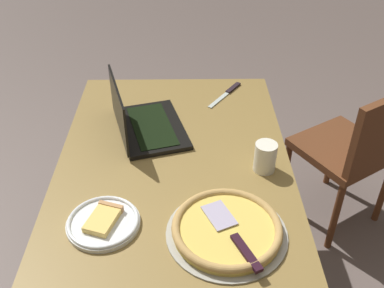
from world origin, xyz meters
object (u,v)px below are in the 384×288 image
at_px(drink_cup, 265,157).
at_px(table_knife, 228,92).
at_px(laptop, 142,122).
at_px(chair_near, 355,149).
at_px(pizza_plate, 103,222).
at_px(pizza_tray, 227,229).
at_px(dining_table, 174,177).

bearing_deg(drink_cup, table_knife, 9.01).
bearing_deg(laptop, chair_near, -75.14).
relative_size(pizza_plate, pizza_tray, 0.62).
xyz_separation_m(laptop, chair_near, (0.26, -0.98, -0.33)).
height_order(dining_table, laptop, laptop).
bearing_deg(pizza_tray, table_knife, -4.71).
bearing_deg(laptop, dining_table, -144.60).
relative_size(pizza_plate, table_knife, 1.02).
xyz_separation_m(laptop, pizza_plate, (-0.49, 0.08, -0.03)).
xyz_separation_m(laptop, table_knife, (0.29, -0.36, -0.04)).
xyz_separation_m(table_knife, drink_cup, (-0.53, -0.08, 0.05)).
height_order(pizza_plate, chair_near, chair_near).
height_order(pizza_tray, table_knife, pizza_tray).
distance_m(pizza_plate, chair_near, 1.33).
bearing_deg(pizza_tray, pizza_plate, 83.53).
bearing_deg(chair_near, pizza_plate, 125.50).
height_order(dining_table, pizza_plate, pizza_plate).
relative_size(drink_cup, chair_near, 0.13).
relative_size(laptop, drink_cup, 3.75).
xyz_separation_m(laptop, pizza_tray, (-0.54, -0.29, -0.02)).
xyz_separation_m(dining_table, pizza_plate, (-0.32, 0.20, 0.10)).
bearing_deg(dining_table, laptop, 35.40).
xyz_separation_m(dining_table, chair_near, (0.44, -0.85, -0.21)).
distance_m(laptop, pizza_plate, 0.50).
xyz_separation_m(pizza_plate, pizza_tray, (-0.04, -0.37, 0.01)).
distance_m(dining_table, pizza_tray, 0.41).
relative_size(laptop, table_knife, 1.85).
bearing_deg(dining_table, chair_near, -62.88).
bearing_deg(pizza_plate, drink_cup, -63.75).
relative_size(pizza_plate, chair_near, 0.27).
height_order(dining_table, pizza_tray, pizza_tray).
xyz_separation_m(drink_cup, chair_near, (0.50, -0.54, -0.34)).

